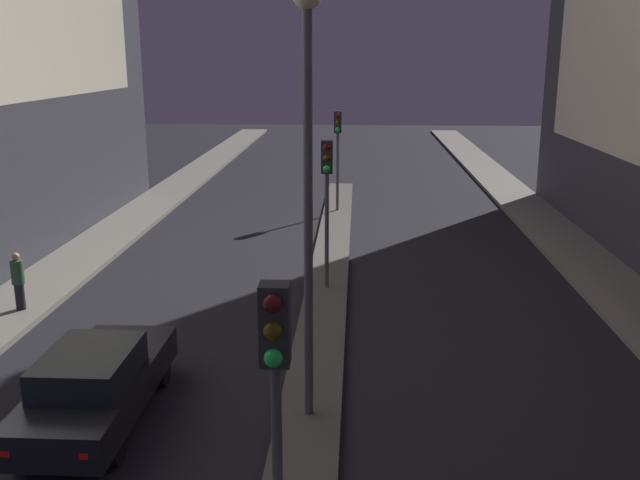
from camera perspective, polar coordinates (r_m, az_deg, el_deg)
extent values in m
cube|color=#56544F|center=(21.40, 0.63, -3.25)|extent=(1.20, 32.23, 0.15)
cube|color=#2D2D2D|center=(7.55, -3.63, -6.77)|extent=(0.32, 0.28, 0.90)
sphere|color=#4C0F0F|center=(7.27, -3.83, -5.08)|extent=(0.20, 0.20, 0.20)
sphere|color=#4C380A|center=(7.38, -3.79, -7.28)|extent=(0.20, 0.20, 0.20)
sphere|color=#1EEA4C|center=(7.50, -3.75, -9.40)|extent=(0.20, 0.20, 0.20)
cylinder|color=#4C4C51|center=(20.14, 0.54, 0.71)|extent=(0.12, 0.12, 3.31)
cube|color=#2D2D2D|center=(19.73, 0.56, 6.66)|extent=(0.32, 0.28, 0.90)
sphere|color=#4C0F0F|center=(19.52, 0.54, 7.45)|extent=(0.20, 0.20, 0.20)
sphere|color=#4C380A|center=(19.56, 0.54, 6.58)|extent=(0.20, 0.20, 0.20)
sphere|color=#1EEA4C|center=(19.60, 0.53, 5.71)|extent=(0.20, 0.20, 0.20)
cylinder|color=#4C4C51|center=(30.36, 1.41, 5.47)|extent=(0.12, 0.12, 3.31)
cube|color=#2D2D2D|center=(30.09, 1.44, 9.43)|extent=(0.32, 0.28, 0.90)
sphere|color=#4C0F0F|center=(29.89, 1.43, 9.97)|extent=(0.20, 0.20, 0.20)
sphere|color=#4C380A|center=(29.91, 1.43, 9.40)|extent=(0.20, 0.20, 0.20)
sphere|color=#1EEA4C|center=(29.94, 1.42, 8.82)|extent=(0.20, 0.20, 0.20)
cylinder|color=#4C4C51|center=(12.42, -0.95, 1.33)|extent=(0.16, 0.16, 7.30)
cube|color=black|center=(14.16, -17.28, -11.23)|extent=(1.77, 4.72, 0.64)
cube|color=black|center=(13.62, -17.99, -9.60)|extent=(1.51, 2.12, 0.56)
cube|color=red|center=(12.49, -23.87, -15.40)|extent=(0.14, 0.04, 0.10)
cube|color=red|center=(12.00, -18.36, -16.11)|extent=(0.14, 0.04, 0.10)
cylinder|color=black|center=(15.79, -18.06, -9.79)|extent=(0.22, 0.64, 0.64)
cylinder|color=black|center=(15.32, -12.54, -10.17)|extent=(0.22, 0.64, 0.64)
cylinder|color=black|center=(13.41, -22.59, -14.79)|extent=(0.22, 0.64, 0.64)
cylinder|color=black|center=(12.85, -16.09, -15.56)|extent=(0.22, 0.64, 0.64)
cylinder|color=black|center=(20.27, -22.87, -4.18)|extent=(0.25, 0.25, 0.71)
cylinder|color=#33563D|center=(20.08, -23.06, -2.37)|extent=(0.33, 0.33, 0.63)
sphere|color=tan|center=(19.97, -23.18, -1.23)|extent=(0.20, 0.20, 0.20)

